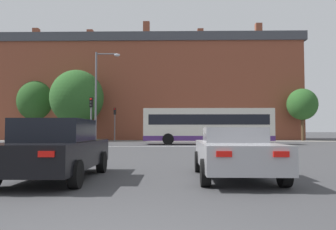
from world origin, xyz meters
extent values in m
cube|color=silver|center=(0.00, 22.44, 0.00)|extent=(9.21, 0.30, 0.01)
cube|color=gray|center=(0.00, 35.06, 0.01)|extent=(70.24, 2.50, 0.01)
cube|color=brown|center=(-3.49, 44.00, 6.53)|extent=(42.18, 10.11, 13.05)
cube|color=#42444C|center=(-3.49, 44.00, 13.65)|extent=(43.02, 10.51, 1.19)
cube|color=brown|center=(-20.28, 45.21, 15.47)|extent=(0.90, 0.90, 2.47)
cube|color=brown|center=(-12.26, 46.07, 15.47)|extent=(0.90, 0.90, 2.47)
cube|color=brown|center=(-3.27, 42.47, 15.47)|extent=(0.90, 0.90, 2.47)
cube|color=brown|center=(4.70, 45.87, 15.47)|extent=(0.90, 0.90, 2.47)
cube|color=brown|center=(12.91, 43.47, 15.47)|extent=(0.90, 0.90, 2.47)
cube|color=black|center=(-2.46, 5.14, 0.66)|extent=(1.99, 4.48, 0.67)
cube|color=black|center=(-2.46, 5.10, 1.29)|extent=(1.69, 2.02, 0.59)
cylinder|color=black|center=(-3.41, 6.51, 0.32)|extent=(0.23, 0.64, 0.64)
cylinder|color=black|center=(-1.55, 6.54, 0.32)|extent=(0.23, 0.64, 0.64)
cylinder|color=black|center=(-1.52, 3.77, 0.32)|extent=(0.23, 0.64, 0.64)
cube|color=red|center=(-1.83, 2.90, 0.83)|extent=(0.32, 0.05, 0.12)
cube|color=#9E9EA3|center=(2.30, 5.38, 0.64)|extent=(1.93, 4.23, 0.65)
cube|color=#9E9EA3|center=(2.30, 5.49, 1.17)|extent=(1.62, 1.29, 0.40)
cylinder|color=black|center=(1.42, 6.70, 0.32)|extent=(0.23, 0.64, 0.64)
cylinder|color=black|center=(3.21, 6.67, 0.32)|extent=(0.23, 0.64, 0.64)
cylinder|color=black|center=(1.38, 4.09, 0.32)|extent=(0.23, 0.64, 0.64)
cylinder|color=black|center=(3.17, 4.06, 0.32)|extent=(0.23, 0.64, 0.64)
cube|color=red|center=(1.69, 3.27, 0.80)|extent=(0.32, 0.05, 0.12)
cube|color=red|center=(2.84, 3.25, 0.80)|extent=(0.32, 0.05, 0.12)
cube|color=silver|center=(3.70, 26.31, 1.78)|extent=(11.47, 2.56, 2.87)
cube|color=#4C2870|center=(3.70, 26.31, 0.57)|extent=(11.49, 2.58, 0.44)
cube|color=black|center=(3.70, 26.31, 2.22)|extent=(10.56, 2.59, 0.90)
cylinder|color=black|center=(7.26, 27.53, 0.50)|extent=(1.00, 0.28, 1.00)
cylinder|color=black|center=(7.26, 25.08, 0.50)|extent=(1.00, 0.28, 1.00)
cylinder|color=black|center=(0.15, 27.53, 0.50)|extent=(1.00, 0.28, 1.00)
cylinder|color=black|center=(0.15, 25.08, 0.50)|extent=(1.00, 0.28, 1.00)
cylinder|color=slate|center=(-6.06, 22.87, 1.57)|extent=(0.12, 0.12, 3.14)
cube|color=black|center=(-6.06, 22.87, 3.54)|extent=(0.26, 0.20, 0.80)
sphere|color=red|center=(-6.06, 22.74, 3.80)|extent=(0.17, 0.17, 0.17)
sphere|color=black|center=(-6.06, 22.74, 3.54)|extent=(0.17, 0.17, 0.17)
sphere|color=black|center=(-6.06, 22.74, 3.28)|extent=(0.17, 0.17, 0.17)
cylinder|color=slate|center=(-6.21, 34.29, 1.54)|extent=(0.12, 0.12, 3.08)
cube|color=black|center=(-6.21, 34.29, 3.48)|extent=(0.26, 0.20, 0.80)
sphere|color=red|center=(-6.21, 34.16, 3.74)|extent=(0.17, 0.17, 0.17)
sphere|color=black|center=(-6.21, 34.16, 3.48)|extent=(0.17, 0.17, 0.17)
sphere|color=black|center=(-6.21, 34.16, 3.23)|extent=(0.17, 0.17, 0.17)
cylinder|color=slate|center=(-5.93, 23.88, 3.95)|extent=(0.16, 0.16, 7.90)
cylinder|color=slate|center=(-5.04, 23.88, 7.75)|extent=(1.77, 0.10, 0.10)
ellipsoid|color=#B2B2B7|center=(-4.16, 23.88, 7.65)|extent=(0.50, 0.36, 0.22)
cylinder|color=black|center=(-9.21, 34.80, 0.39)|extent=(0.13, 0.13, 0.78)
cylinder|color=black|center=(-9.37, 34.73, 0.39)|extent=(0.13, 0.13, 0.78)
cube|color=#336B38|center=(-9.29, 34.76, 1.09)|extent=(0.45, 0.36, 0.62)
sphere|color=tan|center=(-9.29, 34.76, 1.52)|extent=(0.24, 0.24, 0.24)
cylinder|color=#4C3823|center=(-17.63, 39.87, 1.47)|extent=(0.36, 0.36, 2.95)
ellipsoid|color=#234C1E|center=(-17.63, 39.87, 5.18)|extent=(5.26, 5.26, 5.52)
cylinder|color=#4C3823|center=(-11.09, 35.76, 1.25)|extent=(0.36, 0.36, 2.51)
ellipsoid|color=#285623|center=(-11.09, 35.76, 5.22)|extent=(6.39, 6.39, 6.71)
cylinder|color=#4C3823|center=(16.53, 37.16, 1.46)|extent=(0.36, 0.36, 2.91)
ellipsoid|color=#285623|center=(16.53, 37.16, 4.49)|extent=(3.70, 3.70, 3.89)
camera|label=1|loc=(0.66, -3.47, 1.29)|focal=35.00mm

